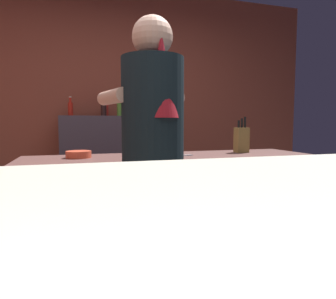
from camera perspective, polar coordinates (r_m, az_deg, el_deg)
wall_back at (r=3.61m, az=-11.98°, el=8.09°), size 5.20×0.10×2.70m
prep_counter at (r=2.27m, az=0.93°, el=-12.77°), size 2.10×0.60×0.92m
back_shelf at (r=3.37m, az=-12.67°, el=-4.27°), size 0.82×0.36×1.23m
bartender at (r=1.66m, az=-2.80°, el=-0.28°), size 0.48×0.55×1.72m
knife_block at (r=2.48m, az=13.75°, el=1.89°), size 0.10×0.08×0.29m
mixing_bowl at (r=2.14m, az=-16.59°, el=-0.89°), size 0.17×0.17×0.05m
chefs_knife at (r=2.13m, az=1.86°, el=-1.22°), size 0.24×0.09×0.01m
bottle_olive_oil at (r=3.30m, az=-12.12°, el=7.57°), size 0.06×0.06×0.20m
bottle_vinegar at (r=3.30m, az=-9.18°, el=7.61°), size 0.05×0.05×0.20m
bottle_soy at (r=3.32m, az=-17.99°, el=7.43°), size 0.05×0.05×0.20m
bottle_hot_sauce at (r=3.40m, az=-11.66°, el=7.37°), size 0.06×0.06×0.18m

